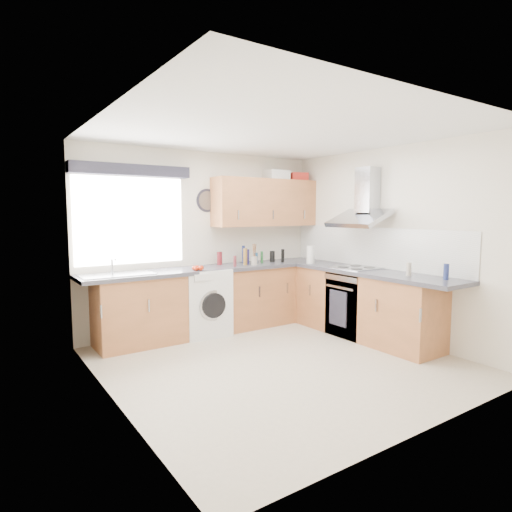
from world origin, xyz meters
TOP-DOWN VIEW (x-y plane):
  - ground_plane at (0.00, 0.00)m, footprint 3.60×3.60m
  - ceiling at (0.00, 0.00)m, footprint 3.60×3.60m
  - wall_back at (0.00, 1.80)m, footprint 3.60×0.02m
  - wall_front at (0.00, -1.80)m, footprint 3.60×0.02m
  - wall_left at (-1.80, 0.00)m, footprint 0.02×3.60m
  - wall_right at (1.80, 0.00)m, footprint 0.02×3.60m
  - window at (-1.05, 1.79)m, footprint 1.40×0.02m
  - window_blind at (-1.05, 1.70)m, footprint 1.50×0.18m
  - splashback at (1.79, 0.30)m, footprint 0.01×3.00m
  - base_cab_back at (-0.10, 1.51)m, footprint 3.00×0.58m
  - base_cab_corner at (1.50, 1.50)m, footprint 0.60×0.60m
  - base_cab_right at (1.51, 0.15)m, footprint 0.58×2.10m
  - worktop_back at (0.00, 1.50)m, footprint 3.60×0.62m
  - worktop_right at (1.50, 0.00)m, footprint 0.62×2.42m
  - sink at (-1.33, 1.50)m, footprint 0.84×0.46m
  - oven at (1.50, 0.30)m, footprint 0.56×0.58m
  - hob_plate at (1.50, 0.30)m, footprint 0.52×0.52m
  - extractor_hood at (1.60, 0.30)m, footprint 0.52×0.78m
  - upper_cabinets at (0.95, 1.62)m, footprint 1.70×0.35m
  - washing_machine at (-0.19, 1.47)m, footprint 0.67×0.65m
  - wall_clock at (0.05, 1.78)m, footprint 0.33×0.04m
  - casserole at (1.18, 1.67)m, footprint 0.35×0.26m
  - storage_box at (1.58, 1.63)m, footprint 0.32×0.30m
  - utensil_pot at (0.56, 1.35)m, footprint 0.10×0.10m
  - kitchen_roll at (1.35, 1.05)m, footprint 0.14×0.14m
  - tomato_cluster at (-0.35, 1.30)m, footprint 0.17×0.17m
  - jar_0 at (0.24, 1.35)m, footprint 0.04×0.04m
  - jar_1 at (0.71, 1.53)m, footprint 0.06×0.06m
  - jar_2 at (0.54, 1.52)m, footprint 0.07×0.07m
  - jar_3 at (0.45, 1.42)m, footprint 0.06×0.06m
  - jar_4 at (0.79, 1.49)m, footprint 0.04×0.04m
  - jar_5 at (0.98, 1.49)m, footprint 0.08×0.08m
  - jar_6 at (0.17, 1.65)m, footprint 0.07×0.07m
  - jar_7 at (1.10, 1.39)m, footprint 0.05×0.05m
  - jar_8 at (0.59, 1.68)m, footprint 0.04×0.04m
  - bottle_0 at (1.50, -0.52)m, footprint 0.06×0.06m
  - bottle_1 at (1.60, -0.93)m, footprint 0.06×0.06m

SIDE VIEW (x-z plane):
  - ground_plane at x=0.00m, z-range 0.00..0.00m
  - oven at x=1.50m, z-range 0.00..0.85m
  - base_cab_back at x=-0.10m, z-range 0.00..0.86m
  - base_cab_corner at x=1.50m, z-range 0.00..0.86m
  - base_cab_right at x=1.51m, z-range 0.00..0.86m
  - washing_machine at x=-0.19m, z-range 0.00..0.90m
  - worktop_back at x=0.00m, z-range 0.86..0.91m
  - worktop_right at x=1.50m, z-range 0.86..0.91m
  - hob_plate at x=1.50m, z-range 0.91..0.92m
  - tomato_cluster at x=-0.35m, z-range 0.91..0.97m
  - sink at x=-1.33m, z-range 0.90..1.00m
  - utensil_pot at x=0.56m, z-range 0.91..1.03m
  - jar_0 at x=0.24m, z-range 0.91..1.06m
  - jar_1 at x=0.71m, z-range 0.91..1.06m
  - bottle_0 at x=1.50m, z-range 0.91..1.07m
  - jar_5 at x=0.98m, z-range 0.91..1.08m
  - jar_4 at x=0.79m, z-range 0.91..1.08m
  - bottle_1 at x=1.60m, z-range 0.91..1.09m
  - jar_6 at x=0.17m, z-range 0.91..1.10m
  - jar_7 at x=1.10m, z-range 0.91..1.11m
  - jar_2 at x=0.54m, z-range 0.91..1.12m
  - jar_3 at x=0.45m, z-range 0.91..1.15m
  - jar_8 at x=0.59m, z-range 0.91..1.16m
  - kitchen_roll at x=1.35m, z-range 0.91..1.17m
  - splashback at x=1.79m, z-range 0.91..1.45m
  - wall_back at x=0.00m, z-range 0.00..2.50m
  - wall_front at x=0.00m, z-range 0.00..2.50m
  - wall_left at x=-1.80m, z-range 0.00..2.50m
  - wall_right at x=1.80m, z-range 0.00..2.50m
  - window at x=-1.05m, z-range 1.00..2.10m
  - extractor_hood at x=1.60m, z-range 1.44..2.10m
  - upper_cabinets at x=0.95m, z-range 1.45..2.15m
  - wall_clock at x=0.05m, z-range 1.66..1.99m
  - window_blind at x=-1.05m, z-range 2.11..2.25m
  - storage_box at x=1.58m, z-range 2.15..2.27m
  - casserole at x=1.18m, z-range 2.15..2.30m
  - ceiling at x=0.00m, z-range 2.49..2.51m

